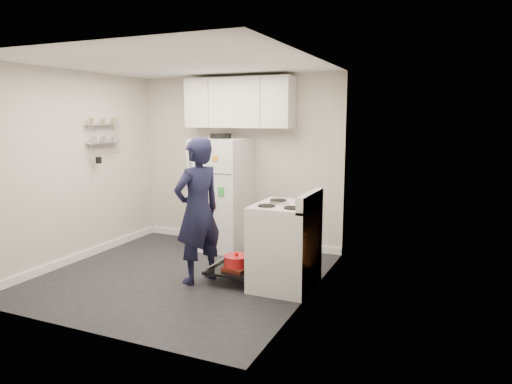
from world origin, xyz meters
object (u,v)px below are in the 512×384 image
at_px(electric_range, 284,246).
at_px(refrigerator, 221,194).
at_px(open_oven_door, 237,264).
at_px(person, 198,211).

xyz_separation_m(electric_range, refrigerator, (-1.36, 1.10, 0.34)).
xyz_separation_m(open_oven_door, refrigerator, (-0.79, 1.13, 0.61)).
bearing_deg(electric_range, refrigerator, 141.12).
bearing_deg(electric_range, person, -166.21).
bearing_deg(person, refrigerator, -140.78).
height_order(electric_range, refrigerator, refrigerator).
bearing_deg(refrigerator, open_oven_door, -55.01).
bearing_deg(open_oven_door, refrigerator, 124.99).
distance_m(electric_range, refrigerator, 1.78).
bearing_deg(person, open_oven_door, 139.95).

